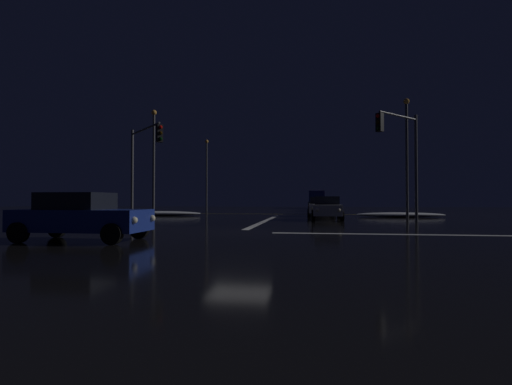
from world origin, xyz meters
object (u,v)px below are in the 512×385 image
at_px(streetlamp_left_far, 207,170).
at_px(streetlamp_right_near, 407,149).
at_px(sedan_red, 321,204).
at_px(traffic_signal_ne, 402,146).
at_px(traffic_signal_nw, 143,154).
at_px(sedan_silver, 327,208).
at_px(sedan_blue_crossing, 81,216).
at_px(sedan_green, 316,204).
at_px(box_truck, 316,198).
at_px(sedan_white, 320,206).
at_px(sedan_gray, 320,205).
at_px(sedan_black, 324,206).
at_px(streetlamp_left_near, 154,155).

distance_m(streetlamp_left_far, streetlamp_right_near, 25.68).
height_order(sedan_red, traffic_signal_ne, traffic_signal_ne).
bearing_deg(traffic_signal_nw, sedan_silver, 12.99).
bearing_deg(sedan_silver, streetlamp_right_near, 32.76).
height_order(traffic_signal_nw, streetlamp_right_near, streetlamp_right_near).
distance_m(sedan_silver, traffic_signal_ne, 6.18).
bearing_deg(sedan_blue_crossing, sedan_green, 79.86).
bearing_deg(traffic_signal_nw, box_truck, 73.93).
bearing_deg(sedan_red, sedan_white, -91.73).
distance_m(sedan_silver, sedan_green, 30.60).
relative_size(traffic_signal_nw, streetlamp_left_far, 0.70).
height_order(sedan_green, box_truck, box_truck).
bearing_deg(streetlamp_right_near, sedan_gray, 114.10).
xyz_separation_m(sedan_silver, sedan_black, (0.17, 10.89, 0.00)).
relative_size(sedan_red, traffic_signal_ne, 0.65).
distance_m(sedan_white, sedan_red, 18.61).
xyz_separation_m(box_truck, streetlamp_left_near, (-13.77, -33.64, 3.40)).
bearing_deg(sedan_white, sedan_blue_crossing, -112.21).
xyz_separation_m(sedan_red, streetlamp_left_near, (-14.23, -20.17, 4.31)).
bearing_deg(sedan_green, sedan_blue_crossing, -100.14).
xyz_separation_m(sedan_blue_crossing, traffic_signal_ne, (12.79, 12.10, 3.73)).
height_order(sedan_blue_crossing, streetlamp_left_far, streetlamp_left_far).
xyz_separation_m(sedan_silver, streetlamp_left_far, (-13.97, 19.93, 4.33)).
distance_m(sedan_red, traffic_signal_nw, 29.62).
bearing_deg(sedan_blue_crossing, box_truck, 80.99).
xyz_separation_m(sedan_black, streetlamp_left_far, (-14.14, 9.04, 4.33)).
relative_size(sedan_red, sedan_blue_crossing, 1.00).
distance_m(box_truck, sedan_blue_crossing, 52.69).
relative_size(sedan_red, box_truck, 0.52).
relative_size(streetlamp_left_near, streetlamp_right_near, 0.98).
distance_m(sedan_red, box_truck, 13.51).
xyz_separation_m(sedan_black, sedan_blue_crossing, (-8.63, -25.35, 0.00)).
bearing_deg(sedan_silver, sedan_black, 89.10).
height_order(sedan_black, streetlamp_left_far, streetlamp_left_far).
bearing_deg(sedan_green, sedan_gray, -88.25).
relative_size(sedan_blue_crossing, streetlamp_left_near, 0.49).
distance_m(sedan_green, streetlamp_left_near, 30.23).
relative_size(traffic_signal_nw, streetlamp_left_near, 0.70).
relative_size(sedan_white, streetlamp_left_near, 0.49).
xyz_separation_m(sedan_black, sedan_red, (0.08, 13.21, 0.00)).
distance_m(sedan_white, streetlamp_left_far, 20.34).
distance_m(sedan_blue_crossing, traffic_signal_nw, 12.70).
distance_m(sedan_silver, streetlamp_left_far, 24.73).
bearing_deg(traffic_signal_ne, streetlamp_left_far, 129.40).
height_order(sedan_silver, sedan_gray, same).
bearing_deg(streetlamp_left_near, sedan_green, 63.02).
distance_m(sedan_black, sedan_gray, 6.72).
relative_size(sedan_gray, sedan_blue_crossing, 1.00).
distance_m(sedan_silver, sedan_blue_crossing, 16.75).
height_order(box_truck, streetlamp_right_near, streetlamp_right_near).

